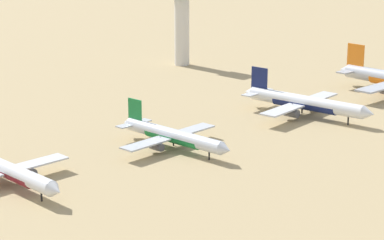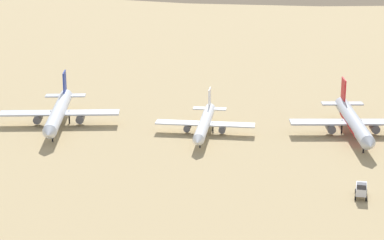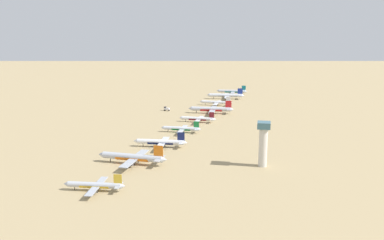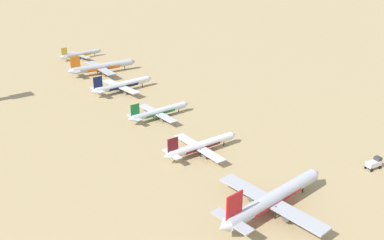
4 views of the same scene
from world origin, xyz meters
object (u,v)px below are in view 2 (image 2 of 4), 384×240
Objects in this scene: parked_jet_1 at (59,112)px; parked_jet_3 at (353,122)px; service_truck at (361,189)px; parked_jet_2 at (205,123)px.

parked_jet_3 is (5.12, 81.87, -0.04)m from parked_jet_1.
parked_jet_1 is at bearing -93.58° from parked_jet_3.
parked_jet_3 is 7.64× the size of service_truck.
service_truck is at bearing -6.11° from parked_jet_3.
service_truck is (43.70, -4.67, -1.96)m from parked_jet_3.
parked_jet_2 is (5.83, 41.52, -0.80)m from parked_jet_1.
parked_jet_2 is 55.88m from service_truck.
parked_jet_3 reaches higher than parked_jet_1.
parked_jet_1 is 82.03m from parked_jet_3.
parked_jet_3 is 44.00m from service_truck.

